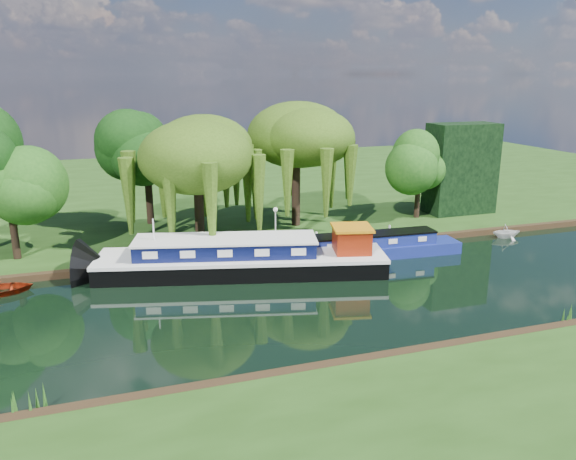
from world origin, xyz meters
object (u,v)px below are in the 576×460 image
object	(u,v)px
dutch_barge	(244,259)
narrowboat	(373,248)
white_cruiser	(506,238)
red_dinghy	(1,294)

from	to	relation	value
dutch_barge	narrowboat	bearing A→B (deg)	16.54
narrowboat	white_cruiser	distance (m)	12.35
dutch_barge	red_dinghy	distance (m)	14.71
white_cruiser	dutch_barge	bearing A→B (deg)	102.49
narrowboat	dutch_barge	bearing A→B (deg)	-174.04
dutch_barge	white_cruiser	xyz separation A→B (m)	(21.81, 1.45, -0.98)
dutch_barge	white_cruiser	world-z (taller)	dutch_barge
white_cruiser	red_dinghy	bearing A→B (deg)	99.37
narrowboat	red_dinghy	distance (m)	24.18
narrowboat	red_dinghy	bearing A→B (deg)	-178.04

